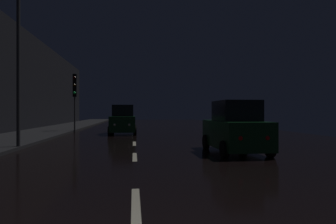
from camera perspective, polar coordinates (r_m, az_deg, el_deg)
ground at (r=27.20m, az=-6.26°, el=-3.58°), size 26.88×84.00×0.02m
sidewalk_left at (r=28.13m, az=-21.19°, el=-3.29°), size 4.40×84.00×0.15m
lane_centerline at (r=15.11m, az=-6.19°, el=-6.36°), size 0.16×22.91×0.01m
traffic_light_far_left at (r=27.03m, az=-16.80°, el=3.91°), size 0.34×0.47×4.86m
streetlamp_overhead at (r=15.58m, az=-24.34°, el=13.55°), size 1.70×0.44×8.20m
car_approaching_headlights at (r=24.07m, az=-8.28°, el=-1.59°), size 2.04×4.42×2.23m
car_parked_right_near at (r=13.13m, az=12.24°, el=-3.05°), size 1.97×4.26×2.15m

